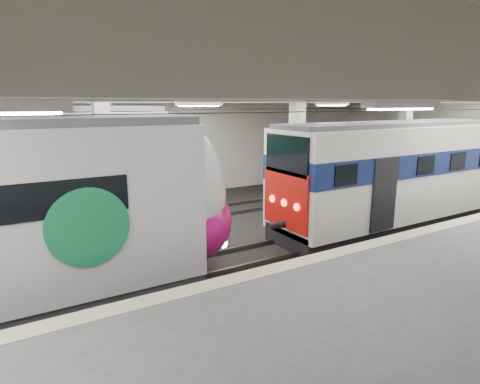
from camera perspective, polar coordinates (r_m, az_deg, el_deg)
station_hall at (r=10.71m, az=2.92°, el=3.18°), size 36.00×24.00×5.75m
older_rer at (r=18.05m, az=22.83°, el=2.81°), size 12.85×2.84×4.27m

